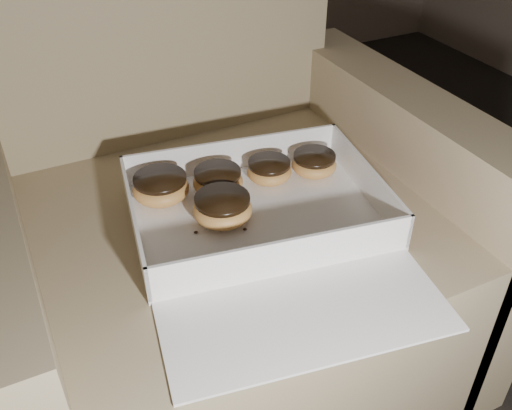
% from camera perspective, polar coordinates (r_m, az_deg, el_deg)
% --- Properties ---
extents(armchair, '(0.96, 0.81, 1.00)m').
position_cam_1_polar(armchair, '(1.20, -4.02, -3.70)').
color(armchair, '#95875F').
rests_on(armchair, floor).
extents(bakery_box, '(0.52, 0.58, 0.07)m').
position_cam_1_polar(bakery_box, '(1.01, 0.98, -2.09)').
color(bakery_box, white).
rests_on(bakery_box, armchair).
extents(donut_a, '(0.09, 0.09, 0.05)m').
position_cam_1_polar(donut_a, '(1.15, 5.83, 4.17)').
color(donut_a, '#DC9D4D').
rests_on(donut_a, bakery_box).
extents(donut_b, '(0.10, 0.10, 0.05)m').
position_cam_1_polar(donut_b, '(1.09, -3.84, 2.47)').
color(donut_b, '#DC9D4D').
rests_on(donut_b, bakery_box).
extents(donut_c, '(0.09, 0.09, 0.04)m').
position_cam_1_polar(donut_c, '(1.12, 1.32, 3.50)').
color(donut_c, '#DC9D4D').
rests_on(donut_c, bakery_box).
extents(donut_d, '(0.11, 0.11, 0.05)m').
position_cam_1_polar(donut_d, '(1.01, -3.36, -0.32)').
color(donut_d, '#DC9D4D').
rests_on(donut_d, bakery_box).
extents(donut_e, '(0.11, 0.11, 0.05)m').
position_cam_1_polar(donut_e, '(1.08, -9.50, 1.75)').
color(donut_e, '#DC9D4D').
rests_on(donut_e, bakery_box).
extents(crumb_a, '(0.01, 0.01, 0.00)m').
position_cam_1_polar(crumb_a, '(1.00, -6.04, -2.72)').
color(crumb_a, black).
rests_on(crumb_a, bakery_box).
extents(crumb_b, '(0.01, 0.01, 0.00)m').
position_cam_1_polar(crumb_b, '(0.96, -1.44, -4.50)').
color(crumb_b, black).
rests_on(crumb_b, bakery_box).
extents(crumb_c, '(0.01, 0.01, 0.00)m').
position_cam_1_polar(crumb_c, '(0.91, -7.99, -7.85)').
color(crumb_c, black).
rests_on(crumb_c, bakery_box).
extents(crumb_d, '(0.01, 0.01, 0.00)m').
position_cam_1_polar(crumb_d, '(1.01, -1.12, -2.44)').
color(crumb_d, black).
rests_on(crumb_d, bakery_box).
extents(crumb_e, '(0.01, 0.01, 0.00)m').
position_cam_1_polar(crumb_e, '(0.92, -3.47, -7.08)').
color(crumb_e, black).
rests_on(crumb_e, bakery_box).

